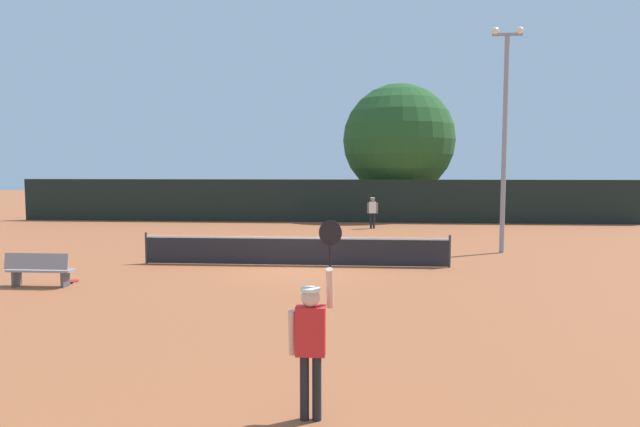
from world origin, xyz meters
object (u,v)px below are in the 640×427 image
(light_pole, at_px, (505,127))
(player_receiving, at_px, (372,209))
(player_serving, at_px, (311,332))
(parked_car_near, at_px, (220,202))
(courtside_bench, at_px, (39,270))
(tennis_ball, at_px, (280,256))
(spare_racket, at_px, (73,281))
(parked_car_mid, at_px, (287,203))
(large_tree, at_px, (399,140))
(parked_car_far, at_px, (467,204))

(light_pole, bearing_deg, player_receiving, 120.39)
(player_serving, bearing_deg, parked_car_near, 106.74)
(courtside_bench, bearing_deg, parked_car_near, 93.47)
(player_receiving, bearing_deg, light_pole, 120.39)
(tennis_ball, height_order, parked_car_near, parked_car_near)
(player_receiving, height_order, tennis_ball, player_receiving)
(player_serving, distance_m, tennis_ball, 13.29)
(spare_racket, distance_m, parked_car_near, 24.24)
(courtside_bench, distance_m, light_pole, 16.53)
(light_pole, bearing_deg, courtside_bench, -153.12)
(player_serving, relative_size, light_pole, 0.30)
(player_serving, bearing_deg, parked_car_mid, 98.43)
(large_tree, relative_size, parked_car_mid, 2.03)
(large_tree, relative_size, parked_car_far, 2.03)
(tennis_ball, bearing_deg, parked_car_mid, 97.13)
(spare_racket, relative_size, large_tree, 0.06)
(courtside_bench, height_order, large_tree, large_tree)
(player_serving, distance_m, player_receiving, 22.81)
(tennis_ball, bearing_deg, parked_car_near, 110.89)
(spare_racket, bearing_deg, parked_car_near, 94.87)
(player_receiving, relative_size, parked_car_mid, 0.39)
(parked_car_mid, bearing_deg, parked_car_far, 5.07)
(light_pole, bearing_deg, parked_car_mid, 122.17)
(parked_car_near, xyz_separation_m, parked_car_far, (17.63, -0.43, 0.00))
(spare_racket, xyz_separation_m, courtside_bench, (-0.55, -0.73, 0.46))
(large_tree, distance_m, parked_car_far, 6.85)
(parked_car_near, relative_size, parked_car_mid, 0.99)
(player_receiving, bearing_deg, large_tree, -104.79)
(player_receiving, height_order, parked_car_far, parked_car_far)
(parked_car_mid, bearing_deg, light_pole, -53.54)
(tennis_ball, height_order, spare_racket, tennis_ball)
(light_pole, height_order, parked_car_mid, light_pole)
(player_serving, relative_size, courtside_bench, 1.44)
(spare_racket, height_order, parked_car_mid, parked_car_mid)
(tennis_ball, bearing_deg, parked_car_far, 61.25)
(courtside_bench, height_order, parked_car_mid, parked_car_mid)
(player_receiving, distance_m, parked_car_mid, 10.65)
(spare_racket, distance_m, parked_car_far, 28.38)
(player_serving, distance_m, courtside_bench, 11.03)
(player_serving, xyz_separation_m, tennis_ball, (-2.36, 13.03, -1.12))
(spare_racket, distance_m, parked_car_mid, 23.73)
(player_serving, xyz_separation_m, light_pole, (6.04, 14.57, 3.68))
(spare_racket, bearing_deg, courtside_bench, -126.78)
(player_serving, height_order, tennis_ball, player_serving)
(player_serving, distance_m, parked_car_mid, 31.98)
(tennis_ball, relative_size, parked_car_far, 0.02)
(player_serving, bearing_deg, tennis_ball, 100.28)
(light_pole, relative_size, large_tree, 0.97)
(light_pole, distance_m, parked_car_far, 17.81)
(player_receiving, relative_size, large_tree, 0.19)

